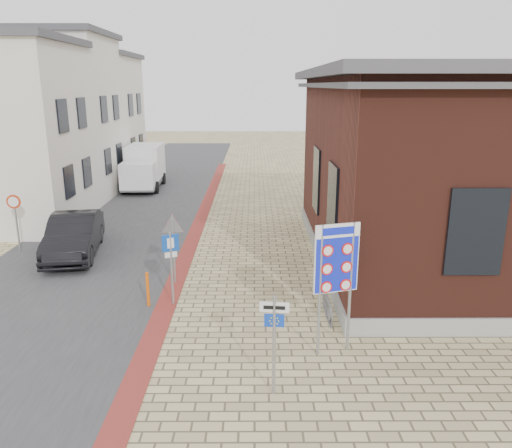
# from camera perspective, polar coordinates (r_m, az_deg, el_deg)

# --- Properties ---
(ground) EXTENTS (120.00, 120.00, 0.00)m
(ground) POSITION_cam_1_polar(r_m,az_deg,el_deg) (12.36, -3.06, -14.84)
(ground) COLOR tan
(ground) RESTS_ON ground
(road_strip) EXTENTS (7.00, 60.00, 0.02)m
(road_strip) POSITION_cam_1_polar(r_m,az_deg,el_deg) (27.09, -13.22, 1.85)
(road_strip) COLOR #38383A
(road_strip) RESTS_ON ground
(curb_strip) EXTENTS (0.60, 40.00, 0.02)m
(curb_strip) POSITION_cam_1_polar(r_m,az_deg,el_deg) (21.72, -7.07, -1.22)
(curb_strip) COLOR maroon
(curb_strip) RESTS_ON ground
(brick_building) EXTENTS (13.00, 13.00, 6.80)m
(brick_building) POSITION_cam_1_polar(r_m,az_deg,el_deg) (19.73, 25.13, 6.06)
(brick_building) COLOR gray
(brick_building) RESTS_ON ground
(townhouse_mid) EXTENTS (7.40, 6.40, 9.10)m
(townhouse_mid) POSITION_cam_1_polar(r_m,az_deg,el_deg) (30.95, -22.67, 11.31)
(townhouse_mid) COLOR silver
(townhouse_mid) RESTS_ON ground
(townhouse_far) EXTENTS (7.40, 6.40, 8.30)m
(townhouse_far) POSITION_cam_1_polar(r_m,az_deg,el_deg) (36.59, -19.07, 11.51)
(townhouse_far) COLOR silver
(townhouse_far) RESTS_ON ground
(bike_rack) EXTENTS (0.08, 1.80, 0.60)m
(bike_rack) POSITION_cam_1_polar(r_m,az_deg,el_deg) (14.32, 8.16, -9.32)
(bike_rack) COLOR slate
(bike_rack) RESTS_ON ground
(sedan) EXTENTS (2.42, 4.95, 1.56)m
(sedan) POSITION_cam_1_polar(r_m,az_deg,el_deg) (20.06, -20.09, -1.22)
(sedan) COLOR black
(sedan) RESTS_ON ground
(box_truck) EXTENTS (2.30, 5.09, 2.63)m
(box_truck) POSITION_cam_1_polar(r_m,az_deg,el_deg) (31.88, -12.71, 6.39)
(box_truck) COLOR slate
(box_truck) RESTS_ON ground
(border_sign) EXTENTS (1.07, 0.35, 3.24)m
(border_sign) POSITION_cam_1_polar(r_m,az_deg,el_deg) (11.70, 9.19, -4.18)
(border_sign) COLOR gray
(border_sign) RESTS_ON ground
(essen_sign) EXTENTS (0.60, 0.10, 2.22)m
(essen_sign) POSITION_cam_1_polar(r_m,az_deg,el_deg) (10.34, 2.09, -12.12)
(essen_sign) COLOR gray
(essen_sign) RESTS_ON ground
(parking_sign) EXTENTS (0.47, 0.23, 2.23)m
(parking_sign) POSITION_cam_1_polar(r_m,az_deg,el_deg) (14.57, -9.69, -3.71)
(parking_sign) COLOR gray
(parking_sign) RESTS_ON ground
(yield_sign) EXTENTS (0.82, 0.18, 2.30)m
(yield_sign) POSITION_cam_1_polar(r_m,az_deg,el_deg) (16.09, -9.49, -0.91)
(yield_sign) COLOR gray
(yield_sign) RESTS_ON ground
(speed_sign) EXTENTS (0.54, 0.07, 2.28)m
(speed_sign) POSITION_cam_1_polar(r_m,az_deg,el_deg) (21.07, -25.79, 1.01)
(speed_sign) COLOR gray
(speed_sign) RESTS_ON ground
(bollard) EXTENTS (0.11, 0.11, 1.05)m
(bollard) POSITION_cam_1_polar(r_m,az_deg,el_deg) (14.94, -12.26, -7.34)
(bollard) COLOR #E25B0B
(bollard) RESTS_ON ground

